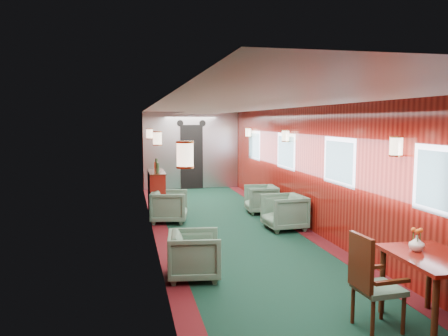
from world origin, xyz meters
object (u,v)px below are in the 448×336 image
armchair_left_far (169,206)px  armchair_right_near (284,212)px  armchair_left_near (195,255)px  armchair_right_far (261,199)px  dining_table (433,267)px  side_chair (370,279)px  credenza (156,193)px

armchair_left_far → armchair_right_near: (2.14, -1.10, 0.01)m
armchair_left_near → armchair_right_far: 4.41m
armchair_left_far → armchair_right_far: (2.16, 0.49, -0.01)m
dining_table → armchair_left_far: size_ratio=1.42×
side_chair → armchair_right_near: bearing=78.5°
credenza → armchair_left_near: bearing=-86.4°
armchair_right_near → armchair_right_far: 1.59m
dining_table → armchair_left_far: bearing=113.9°
dining_table → armchair_left_near: bearing=139.3°
armchair_left_far → armchair_right_far: size_ratio=1.05×
dining_table → armchair_right_near: size_ratio=1.39×
armchair_right_far → armchair_right_near: bearing=4.0°
credenza → armchair_left_far: (0.23, -0.65, -0.18)m
dining_table → armchair_left_far: dining_table is taller
armchair_left_near → dining_table: bearing=-125.1°
side_chair → armchair_right_near: side_chair is taller
credenza → armchair_right_far: bearing=-4.0°
dining_table → armchair_right_near: dining_table is taller
credenza → armchair_right_far: (2.38, -0.17, -0.19)m
armchair_right_near → armchair_right_far: (0.02, 1.59, -0.02)m
dining_table → armchair_left_near: 2.92m
dining_table → credenza: credenza is taller
dining_table → side_chair: (-0.63, 0.11, -0.11)m
dining_table → credenza: 6.44m
armchair_right_near → armchair_left_near: bearing=-46.6°
armchair_left_far → side_chair: bearing=-152.3°
credenza → armchair_left_near: (0.25, -4.02, -0.19)m
side_chair → credenza: bearing=103.6°
credenza → armchair_right_far: credenza is taller
dining_table → armchair_right_far: 5.82m
credenza → armchair_left_far: bearing=-70.9°
dining_table → armchair_right_far: bearing=91.8°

